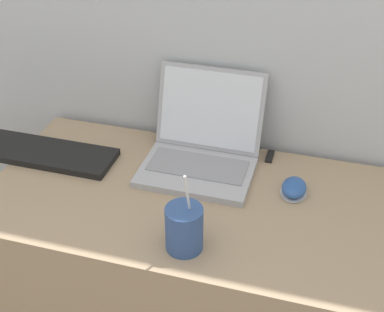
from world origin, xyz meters
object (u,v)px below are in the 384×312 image
laptop (201,146)px  computer_mouse (294,188)px  external_keyboard (42,153)px  usb_stick (270,156)px  drink_cup (184,228)px

laptop → computer_mouse: (0.28, -0.06, -0.04)m
external_keyboard → usb_stick: bearing=15.2°
external_keyboard → laptop: bearing=10.9°
drink_cup → external_keyboard: 0.58m
drink_cup → usb_stick: (0.13, 0.43, -0.06)m
usb_stick → external_keyboard: bearing=-164.8°
usb_stick → laptop: bearing=-154.9°
external_keyboard → usb_stick: size_ratio=7.40×
computer_mouse → external_keyboard: 0.74m
usb_stick → drink_cup: bearing=-107.0°
drink_cup → usb_stick: 0.46m
laptop → usb_stick: (0.19, 0.09, -0.06)m
drink_cup → external_keyboard: drink_cup is taller
computer_mouse → external_keyboard: (-0.74, -0.03, -0.01)m
drink_cup → usb_stick: size_ratio=3.85×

